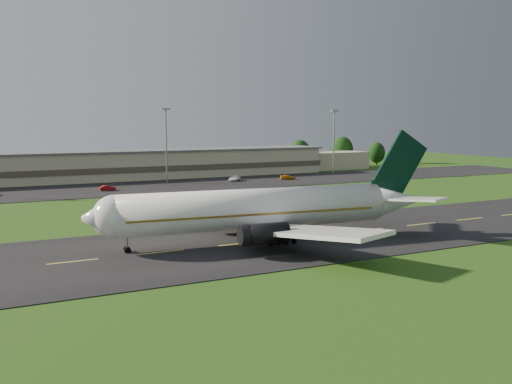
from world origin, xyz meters
name	(u,v)px	position (x,y,z in m)	size (l,w,h in m)	color
ground	(307,237)	(0.00, 0.00, 0.00)	(360.00, 360.00, 0.00)	#224411
taxiway	(307,237)	(0.00, 0.00, 0.05)	(220.00, 30.00, 0.10)	black
apron	(158,187)	(0.00, 72.00, 0.05)	(260.00, 30.00, 0.10)	black
airliner	(261,209)	(-7.68, -0.09, 4.66)	(51.22, 41.92, 15.57)	white
terminal	(154,164)	(6.40, 96.18, 3.99)	(145.00, 16.00, 8.40)	tan
light_mast_centre	(166,136)	(5.00, 80.00, 12.74)	(2.40, 1.20, 20.35)	gray
light_mast_east	(334,134)	(60.00, 80.00, 12.74)	(2.40, 1.20, 20.35)	gray
tree_line	(255,156)	(45.27, 106.10, 5.00)	(199.29, 9.41, 11.05)	black
service_vehicle_b	(108,188)	(-13.58, 69.03, 0.74)	(1.36, 3.89, 1.28)	maroon
service_vehicle_c	(235,178)	(23.36, 75.50, 0.83)	(2.43, 5.26, 1.46)	white
service_vehicle_d	(288,177)	(38.67, 72.16, 0.74)	(1.79, 4.40, 1.28)	orange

